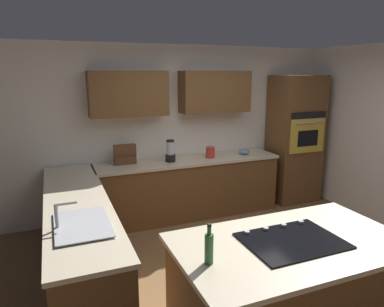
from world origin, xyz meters
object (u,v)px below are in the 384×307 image
(cooktop, at_px, (292,240))
(spice_rack, at_px, (125,154))
(sink_unit, at_px, (81,224))
(kettle, at_px, (210,152))
(oil_bottle, at_px, (209,247))
(blender, at_px, (170,152))
(wall_oven, at_px, (295,139))
(mixing_bowl, at_px, (244,151))

(cooktop, height_order, spice_rack, spice_rack)
(spice_rack, bearing_deg, cooktop, 104.40)
(sink_unit, distance_m, spice_rack, 2.08)
(kettle, xyz_separation_m, oil_bottle, (1.31, 2.79, 0.03))
(blender, xyz_separation_m, kettle, (-0.65, 0.00, -0.06))
(wall_oven, relative_size, mixing_bowl, 12.61)
(mixing_bowl, height_order, oil_bottle, oil_bottle)
(mixing_bowl, xyz_separation_m, oil_bottle, (1.91, 2.79, 0.07))
(wall_oven, xyz_separation_m, spice_rack, (2.90, -0.08, -0.03))
(wall_oven, distance_m, blender, 2.25)
(sink_unit, xyz_separation_m, kettle, (-2.08, -1.83, 0.07))
(sink_unit, relative_size, mixing_bowl, 4.12)
(blender, relative_size, oil_bottle, 1.11)
(blender, bearing_deg, cooktop, 91.65)
(wall_oven, height_order, oil_bottle, wall_oven)
(blender, xyz_separation_m, spice_rack, (0.65, -0.10, 0.00))
(wall_oven, relative_size, blender, 6.58)
(spice_rack, bearing_deg, mixing_bowl, 176.95)
(cooktop, bearing_deg, wall_oven, -128.22)
(spice_rack, distance_m, kettle, 1.31)
(cooktop, xyz_separation_m, blender, (0.08, -2.74, 0.13))
(spice_rack, xyz_separation_m, oil_bottle, (0.01, 2.89, -0.02))
(blender, distance_m, kettle, 0.65)
(oil_bottle, bearing_deg, wall_oven, -136.06)
(sink_unit, height_order, blender, blender)
(cooktop, distance_m, kettle, 2.80)
(wall_oven, bearing_deg, spice_rack, -1.66)
(cooktop, xyz_separation_m, spice_rack, (0.73, -2.84, 0.14))
(oil_bottle, bearing_deg, sink_unit, -51.40)
(mixing_bowl, height_order, kettle, kettle)
(kettle, bearing_deg, oil_bottle, 64.82)
(spice_rack, distance_m, oil_bottle, 2.89)
(cooktop, bearing_deg, mixing_bowl, -113.15)
(spice_rack, bearing_deg, blender, 171.14)
(wall_oven, height_order, sink_unit, wall_oven)
(wall_oven, distance_m, spice_rack, 2.90)
(sink_unit, bearing_deg, spice_rack, -112.00)
(kettle, bearing_deg, mixing_bowl, 180.00)
(wall_oven, height_order, spice_rack, wall_oven)
(blender, bearing_deg, spice_rack, -8.86)
(blender, height_order, spice_rack, blender)
(kettle, relative_size, oil_bottle, 0.57)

